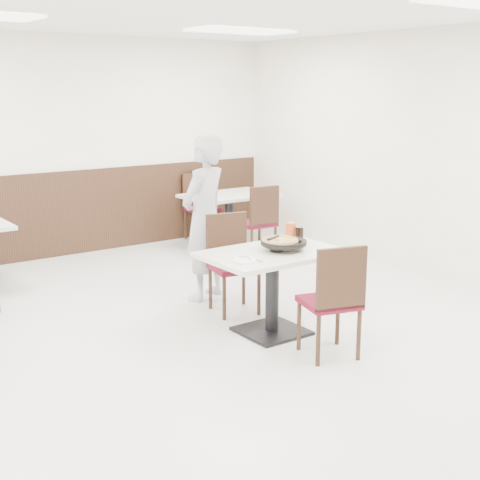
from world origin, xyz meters
TOP-DOWN VIEW (x-y plane):
  - floor at (0.00, 0.00)m, footprint 7.00×7.00m
  - ceiling at (0.00, 0.00)m, footprint 7.00×7.00m
  - wall_back at (0.00, 3.50)m, footprint 6.00×0.04m
  - wall_right at (3.00, 0.00)m, footprint 0.04×7.00m
  - wainscot_back at (0.00, 3.48)m, footprint 5.90×0.03m
  - fluo_panel_d at (1.50, 1.80)m, footprint 1.20×0.60m
  - main_table at (0.32, -0.32)m, footprint 1.29×0.95m
  - chair_near at (0.38, -0.98)m, footprint 0.52×0.52m
  - chair_far at (0.38, 0.35)m, footprint 0.50×0.50m
  - trivet at (0.37, -0.31)m, footprint 0.14×0.14m
  - pizza_pan at (0.43, -0.34)m, footprint 0.37×0.37m
  - pizza at (0.42, -0.29)m, footprint 0.34×0.34m
  - pizza_server at (0.39, -0.36)m, footprint 0.08×0.10m
  - napkin at (-0.06, -0.47)m, footprint 0.18×0.18m
  - side_plate at (-0.08, -0.46)m, footprint 0.22×0.22m
  - fork at (-0.03, -0.45)m, footprint 0.07×0.17m
  - cola_glass at (0.79, -0.13)m, footprint 0.08×0.08m
  - red_cup at (0.76, -0.04)m, footprint 0.11×0.11m
  - diner_person at (0.39, 0.89)m, footprint 0.73×0.62m
  - bg_table_right at (1.84, 2.54)m, footprint 1.20×0.80m
  - bg_chair_right_near at (1.83, 1.92)m, footprint 0.44×0.44m
  - bg_chair_right_far at (1.83, 3.19)m, footprint 0.45×0.45m

SIDE VIEW (x-z plane):
  - floor at x=0.00m, z-range 0.00..0.00m
  - main_table at x=0.32m, z-range 0.00..0.75m
  - bg_table_right at x=1.84m, z-range 0.00..0.75m
  - chair_near at x=0.38m, z-range 0.00..0.95m
  - chair_far at x=0.38m, z-range 0.00..0.95m
  - bg_chair_right_near at x=1.83m, z-range 0.00..0.95m
  - bg_chair_right_far at x=1.83m, z-range 0.00..0.95m
  - wainscot_back at x=0.00m, z-range 0.00..1.10m
  - napkin at x=-0.06m, z-range 0.75..0.75m
  - side_plate at x=-0.08m, z-range 0.75..0.77m
  - trivet at x=0.37m, z-range 0.75..0.79m
  - fork at x=-0.03m, z-range 0.77..0.77m
  - pizza_pan at x=0.43m, z-range 0.79..0.80m
  - pizza at x=0.42m, z-range 0.80..0.82m
  - cola_glass at x=0.79m, z-range 0.75..0.88m
  - red_cup at x=0.76m, z-range 0.75..0.91m
  - pizza_server at x=0.39m, z-range 0.84..0.84m
  - diner_person at x=0.39m, z-range 0.00..1.70m
  - wall_back at x=0.00m, z-range 0.00..2.80m
  - wall_right at x=3.00m, z-range 0.00..2.80m
  - fluo_panel_d at x=1.50m, z-range 2.77..2.79m
  - ceiling at x=0.00m, z-range 2.80..2.80m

